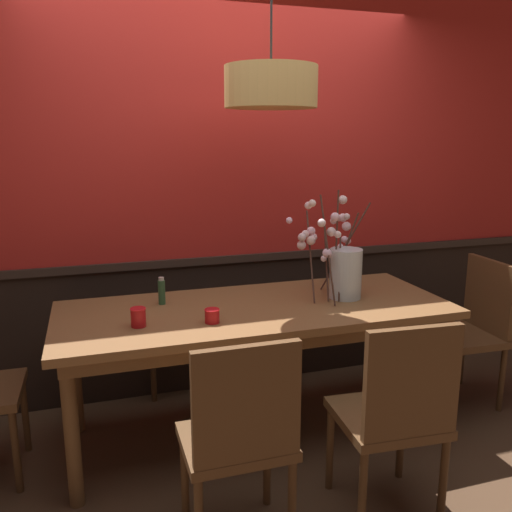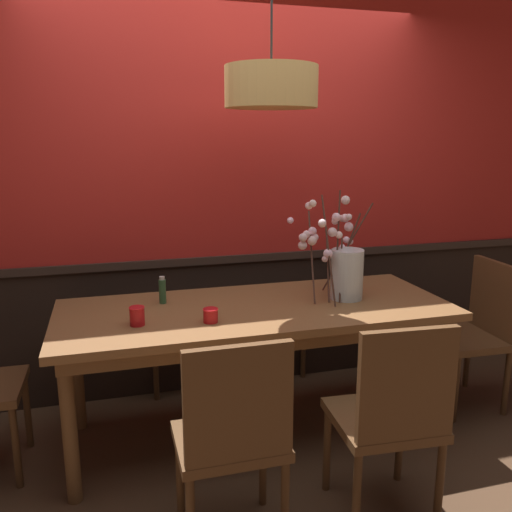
# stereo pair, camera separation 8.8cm
# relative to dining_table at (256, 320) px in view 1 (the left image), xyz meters

# --- Properties ---
(ground_plane) EXTENTS (24.00, 24.00, 0.00)m
(ground_plane) POSITION_rel_dining_table_xyz_m (0.00, 0.00, -0.70)
(ground_plane) COLOR #4C3321
(back_wall) EXTENTS (5.95, 0.14, 2.73)m
(back_wall) POSITION_rel_dining_table_xyz_m (0.00, 0.72, 0.66)
(back_wall) COLOR black
(back_wall) RESTS_ON ground
(dining_table) EXTENTS (2.17, 0.86, 0.78)m
(dining_table) POSITION_rel_dining_table_xyz_m (0.00, 0.00, 0.00)
(dining_table) COLOR brown
(dining_table) RESTS_ON ground
(chair_near_side_left) EXTENTS (0.45, 0.38, 0.95)m
(chair_near_side_left) POSITION_rel_dining_table_xyz_m (-0.33, -0.83, -0.16)
(chair_near_side_left) COLOR brown
(chair_near_side_left) RESTS_ON ground
(chair_far_side_right) EXTENTS (0.46, 0.42, 0.98)m
(chair_far_side_right) POSITION_rel_dining_table_xyz_m (0.35, 0.88, -0.15)
(chair_far_side_right) COLOR brown
(chair_far_side_right) RESTS_ON ground
(chair_head_east_end) EXTENTS (0.43, 0.47, 0.94)m
(chair_head_east_end) POSITION_rel_dining_table_xyz_m (1.45, -0.02, -0.17)
(chair_head_east_end) COLOR brown
(chair_head_east_end) RESTS_ON ground
(chair_far_side_left) EXTENTS (0.46, 0.45, 0.93)m
(chair_far_side_left) POSITION_rel_dining_table_xyz_m (-0.36, 0.83, -0.17)
(chair_far_side_left) COLOR brown
(chair_far_side_left) RESTS_ON ground
(chair_near_side_right) EXTENTS (0.47, 0.46, 0.96)m
(chair_near_side_right) POSITION_rel_dining_table_xyz_m (0.37, -0.86, -0.16)
(chair_near_side_right) COLOR brown
(chair_near_side_right) RESTS_ON ground
(vase_with_blossoms) EXTENTS (0.53, 0.44, 0.63)m
(vase_with_blossoms) POSITION_rel_dining_table_xyz_m (0.53, 0.02, 0.26)
(vase_with_blossoms) COLOR silver
(vase_with_blossoms) RESTS_ON dining_table
(candle_holder_nearer_center) EXTENTS (0.08, 0.08, 0.07)m
(candle_holder_nearer_center) POSITION_rel_dining_table_xyz_m (-0.29, -0.19, 0.12)
(candle_holder_nearer_center) COLOR red
(candle_holder_nearer_center) RESTS_ON dining_table
(candle_holder_nearer_edge) EXTENTS (0.08, 0.08, 0.10)m
(candle_holder_nearer_edge) POSITION_rel_dining_table_xyz_m (-0.65, -0.14, 0.13)
(candle_holder_nearer_edge) COLOR red
(candle_holder_nearer_edge) RESTS_ON dining_table
(condiment_bottle) EXTENTS (0.04, 0.04, 0.16)m
(condiment_bottle) POSITION_rel_dining_table_xyz_m (-0.49, 0.19, 0.16)
(condiment_bottle) COLOR #2D5633
(condiment_bottle) RESTS_ON dining_table
(pendant_lamp) EXTENTS (0.48, 0.48, 0.89)m
(pendant_lamp) POSITION_rel_dining_table_xyz_m (0.09, 0.02, 1.25)
(pendant_lamp) COLOR tan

